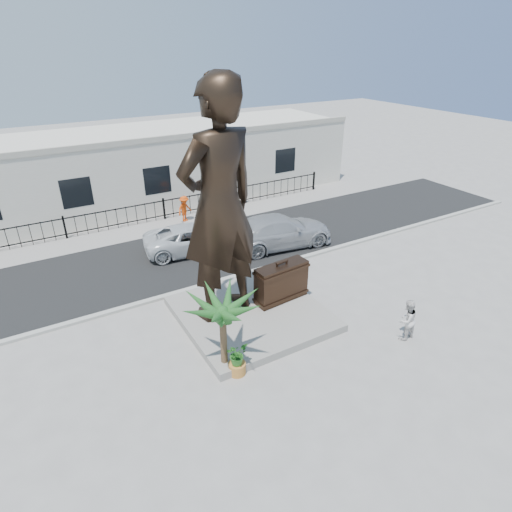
{
  "coord_description": "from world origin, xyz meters",
  "views": [
    {
      "loc": [
        -7.23,
        -10.41,
        9.65
      ],
      "look_at": [
        0.0,
        2.0,
        2.3
      ],
      "focal_mm": 30.0,
      "sensor_mm": 36.0,
      "label": 1
    }
  ],
  "objects_px": {
    "suitcase": "(281,282)",
    "car_white": "(194,238)",
    "statue": "(219,206)",
    "tourist": "(407,320)"
  },
  "relations": [
    {
      "from": "statue",
      "to": "suitcase",
      "type": "distance_m",
      "value": 4.24
    },
    {
      "from": "statue",
      "to": "tourist",
      "type": "distance_m",
      "value": 7.69
    },
    {
      "from": "suitcase",
      "to": "car_white",
      "type": "xyz_separation_m",
      "value": [
        -1.04,
        6.37,
        -0.37
      ]
    },
    {
      "from": "suitcase",
      "to": "tourist",
      "type": "distance_m",
      "value": 4.82
    },
    {
      "from": "suitcase",
      "to": "car_white",
      "type": "bearing_deg",
      "value": 94.41
    },
    {
      "from": "statue",
      "to": "suitcase",
      "type": "xyz_separation_m",
      "value": [
        2.36,
        -0.42,
        -3.5
      ]
    },
    {
      "from": "statue",
      "to": "car_white",
      "type": "relative_size",
      "value": 1.72
    },
    {
      "from": "tourist",
      "to": "car_white",
      "type": "xyz_separation_m",
      "value": [
        -3.71,
        10.37,
        -0.09
      ]
    },
    {
      "from": "suitcase",
      "to": "statue",
      "type": "bearing_deg",
      "value": 165.13
    },
    {
      "from": "suitcase",
      "to": "tourist",
      "type": "bearing_deg",
      "value": -61.31
    }
  ]
}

